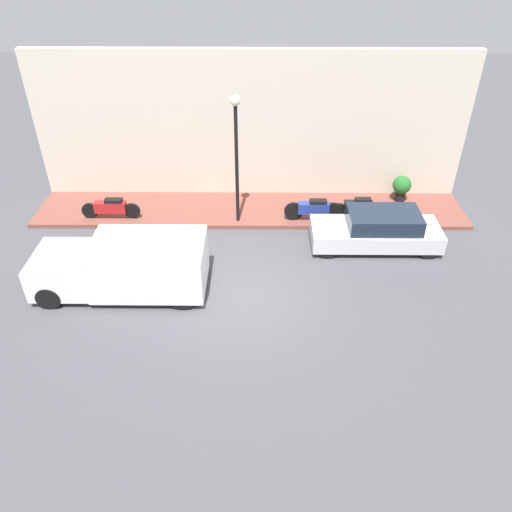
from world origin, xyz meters
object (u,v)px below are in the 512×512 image
(parked_car, at_px, (377,230))
(motorcycle_blue, at_px, (314,209))
(potted_plant, at_px, (402,187))
(motorcycle_red, at_px, (111,208))
(streetlamp, at_px, (236,141))
(delivery_van, at_px, (124,265))
(motorcycle_black, at_px, (359,207))

(parked_car, xyz_separation_m, motorcycle_blue, (1.44, 1.95, -0.03))
(parked_car, height_order, potted_plant, parked_car)
(parked_car, height_order, motorcycle_red, parked_car)
(streetlamp, bearing_deg, delivery_van, 139.96)
(motorcycle_red, relative_size, motorcycle_black, 1.09)
(parked_car, bearing_deg, motorcycle_black, 11.88)
(parked_car, xyz_separation_m, motorcycle_black, (1.64, 0.35, -0.07))
(motorcycle_black, bearing_deg, motorcycle_blue, 97.06)
(motorcycle_blue, height_order, streetlamp, streetlamp)
(motorcycle_blue, bearing_deg, motorcycle_black, -82.94)
(motorcycle_black, height_order, streetlamp, streetlamp)
(delivery_van, xyz_separation_m, motorcycle_red, (3.84, 1.37, -0.27))
(streetlamp, bearing_deg, motorcycle_blue, -88.63)
(parked_car, height_order, delivery_van, delivery_van)
(motorcycle_black, relative_size, potted_plant, 1.90)
(parked_car, distance_m, delivery_van, 8.09)
(motorcycle_blue, bearing_deg, parked_car, -126.51)
(motorcycle_black, height_order, potted_plant, potted_plant)
(motorcycle_blue, xyz_separation_m, motorcycle_black, (0.20, -1.61, -0.04))
(motorcycle_blue, relative_size, motorcycle_black, 1.08)
(parked_car, bearing_deg, motorcycle_blue, 53.49)
(motorcycle_red, relative_size, motorcycle_blue, 1.01)
(delivery_van, relative_size, motorcycle_red, 2.38)
(motorcycle_red, relative_size, potted_plant, 2.08)
(motorcycle_blue, relative_size, streetlamp, 0.46)
(motorcycle_blue, distance_m, potted_plant, 3.68)
(delivery_van, relative_size, motorcycle_blue, 2.39)
(delivery_van, height_order, motorcycle_blue, delivery_van)
(motorcycle_blue, bearing_deg, motorcycle_red, 89.52)
(delivery_van, xyz_separation_m, streetlamp, (3.72, -3.12, 2.27))
(delivery_van, distance_m, potted_plant, 10.56)
(motorcycle_red, xyz_separation_m, streetlamp, (-0.12, -4.49, 2.54))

